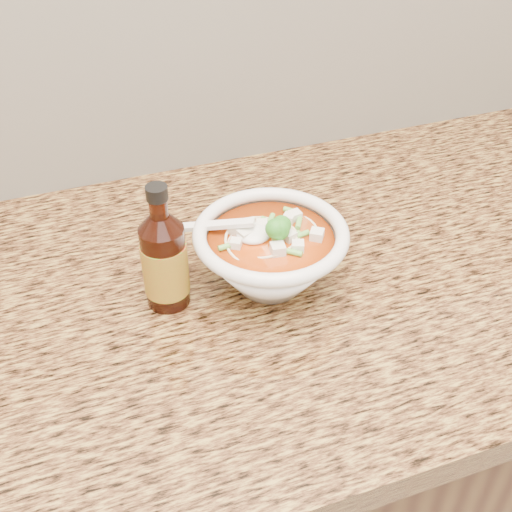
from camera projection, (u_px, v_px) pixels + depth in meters
name	position (u px, v px, depth m)	size (l,w,h in m)	color
cabinet	(218.00, 483.00, 1.15)	(4.00, 0.65, 0.86)	black
counter_slab	(206.00, 298.00, 0.86)	(4.00, 0.68, 0.04)	olive
soup_bowl	(270.00, 256.00, 0.83)	(0.21, 0.20, 0.11)	white
hot_sauce_bottle	(165.00, 261.00, 0.79)	(0.07, 0.07, 0.17)	#340F07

